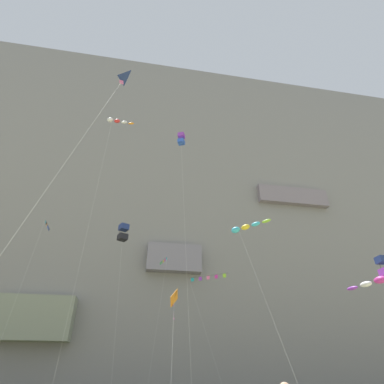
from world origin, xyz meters
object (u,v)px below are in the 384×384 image
at_px(kite_banner_upper_mid, 43,237).
at_px(kite_windsock_far_right, 382,279).
at_px(kite_delta_near_cliff, 112,87).
at_px(kite_box_low_left, 123,232).
at_px(kite_windsock_mid_right, 116,122).
at_px(kite_windsock_high_right, 245,228).
at_px(kite_banner_upper_right, 208,281).
at_px(kite_banner_front_field, 162,272).
at_px(kite_diamond_mid_left, 174,300).
at_px(kite_box_far_left, 181,139).
at_px(kite_box_low_right, 384,266).

relative_size(kite_banner_upper_mid, kite_windsock_far_right, 2.07).
distance_m(kite_delta_near_cliff, kite_box_low_left, 25.70).
height_order(kite_box_low_left, kite_windsock_mid_right, kite_windsock_mid_right).
xyz_separation_m(kite_windsock_high_right, kite_banner_upper_right, (-0.39, 15.69, -1.32)).
bearing_deg(kite_banner_front_field, kite_diamond_mid_left, -88.73).
bearing_deg(kite_box_low_left, kite_box_far_left, -39.41).
distance_m(kite_delta_near_cliff, kite_banner_front_field, 32.14).
height_order(kite_delta_near_cliff, kite_windsock_high_right, kite_delta_near_cliff).
xyz_separation_m(kite_delta_near_cliff, kite_windsock_far_right, (26.25, 13.27, -6.94)).
distance_m(kite_banner_upper_mid, kite_box_far_left, 24.73).
height_order(kite_box_far_left, kite_box_low_right, kite_box_far_left).
height_order(kite_windsock_far_right, kite_windsock_high_right, kite_windsock_high_right).
bearing_deg(kite_box_low_left, kite_windsock_far_right, -25.32).
xyz_separation_m(kite_delta_near_cliff, kite_windsock_high_right, (12.90, 14.05, -2.06)).
xyz_separation_m(kite_delta_near_cliff, kite_banner_upper_right, (12.51, 29.75, -3.38)).
bearing_deg(kite_box_far_left, kite_banner_upper_mid, 148.52).
bearing_deg(kite_box_low_right, kite_box_far_left, 161.94).
bearing_deg(kite_box_far_left, kite_windsock_far_right, -19.27).
distance_m(kite_delta_near_cliff, kite_windsock_mid_right, 22.46).
height_order(kite_banner_upper_mid, kite_box_low_left, kite_banner_upper_mid).
height_order(kite_banner_upper_mid, kite_diamond_mid_left, kite_banner_upper_mid).
relative_size(kite_delta_near_cliff, kite_banner_front_field, 1.07).
xyz_separation_m(kite_box_low_left, kite_windsock_high_right, (12.84, -11.61, -3.54)).
distance_m(kite_box_low_left, kite_banner_upper_right, 13.97).
bearing_deg(kite_banner_front_field, kite_delta_near_cliff, -100.78).
relative_size(kite_windsock_high_right, kite_box_low_right, 1.23).
xyz_separation_m(kite_banner_upper_mid, kite_windsock_far_right, (37.96, -18.16, -9.36)).
height_order(kite_banner_upper_mid, kite_windsock_far_right, kite_banner_upper_mid).
distance_m(kite_box_far_left, kite_box_low_right, 28.90).
height_order(kite_diamond_mid_left, kite_box_far_left, kite_box_far_left).
xyz_separation_m(kite_banner_upper_right, kite_box_low_right, (14.64, -16.31, -2.12)).
height_order(kite_diamond_mid_left, kite_box_low_left, kite_box_low_left).
xyz_separation_m(kite_windsock_far_right, kite_box_low_left, (-26.19, 12.39, 8.42)).
bearing_deg(kite_banner_upper_right, kite_banner_front_field, 164.69).
relative_size(kite_box_low_left, kite_windsock_high_right, 1.28).
height_order(kite_banner_upper_mid, kite_delta_near_cliff, kite_banner_upper_mid).
height_order(kite_windsock_far_right, kite_banner_upper_right, kite_banner_upper_right).
bearing_deg(kite_windsock_high_right, kite_banner_upper_mid, 144.77).
xyz_separation_m(kite_diamond_mid_left, kite_box_low_right, (20.85, -4.52, 3.14)).
relative_size(kite_windsock_mid_right, kite_box_low_right, 2.51).
height_order(kite_windsock_far_right, kite_banner_front_field, kite_banner_front_field).
bearing_deg(kite_box_low_left, kite_windsock_high_right, -42.12).
height_order(kite_diamond_mid_left, kite_banner_upper_right, kite_banner_upper_right).
bearing_deg(kite_windsock_mid_right, kite_box_low_left, 74.91).
height_order(kite_diamond_mid_left, kite_windsock_mid_right, kite_windsock_mid_right).
relative_size(kite_box_low_left, kite_box_low_right, 1.57).
height_order(kite_box_far_left, kite_banner_upper_right, kite_box_far_left).
bearing_deg(kite_delta_near_cliff, kite_banner_upper_right, 67.19).
xyz_separation_m(kite_banner_upper_mid, kite_box_low_right, (38.86, -18.00, -7.91)).
xyz_separation_m(kite_delta_near_cliff, kite_box_low_right, (27.15, 13.43, -5.49)).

